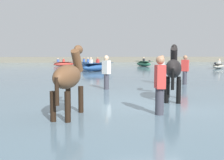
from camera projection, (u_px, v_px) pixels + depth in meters
ground_plane at (154, 113)px, 7.42m from camera, size 120.00×120.00×0.00m
water_surface at (109, 78)px, 17.26m from camera, size 90.00×90.00×0.26m
horse_lead_black at (173, 70)px, 7.92m from camera, size 1.00×1.81×2.00m
horse_trailing_bay at (69, 78)px, 5.83m from camera, size 0.85×1.74×1.90m
boat_far_inshore at (87, 65)px, 26.93m from camera, size 1.61×3.60×1.10m
boat_mid_channel at (144, 64)px, 31.28m from camera, size 1.64×3.29×1.09m
boat_far_offshore at (64, 64)px, 31.95m from camera, size 2.77×1.69×0.98m
boat_distant_west at (219, 66)px, 26.05m from camera, size 2.54×2.59×0.99m
boat_distant_east at (97, 67)px, 22.13m from camera, size 3.19×3.26×1.17m
person_onlooker_left at (162, 71)px, 12.35m from camera, size 0.33×0.38×1.63m
person_spectator_far at (106, 74)px, 10.41m from camera, size 0.35×0.38×1.63m
person_wading_close at (185, 71)px, 12.13m from camera, size 0.38×0.36×1.63m
person_wading_mid at (160, 89)px, 5.98m from camera, size 0.23×0.34×1.63m
channel_buoy at (159, 77)px, 14.14m from camera, size 0.28×0.28×0.65m
far_shoreline at (87, 60)px, 47.84m from camera, size 80.00×2.40×1.25m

